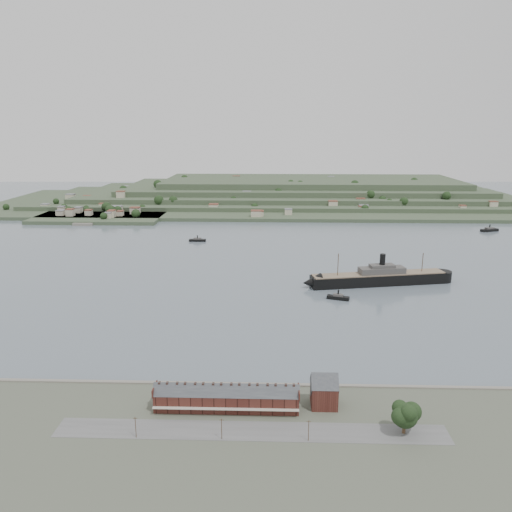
{
  "coord_description": "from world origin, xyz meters",
  "views": [
    {
      "loc": [
        6.87,
        -338.17,
        107.25
      ],
      "look_at": [
        -5.24,
        30.0,
        11.48
      ],
      "focal_mm": 35.0,
      "sensor_mm": 36.0,
      "label": 1
    }
  ],
  "objects_px": {
    "terrace_row": "(227,398)",
    "fig_tree": "(406,415)",
    "gabled_building": "(324,391)",
    "tugboat": "(338,297)",
    "steamship": "(375,278)"
  },
  "relations": [
    {
      "from": "terrace_row",
      "to": "fig_tree",
      "type": "xyz_separation_m",
      "value": [
        64.38,
        -13.68,
        2.76
      ]
    },
    {
      "from": "gabled_building",
      "to": "terrace_row",
      "type": "bearing_deg",
      "value": -173.88
    },
    {
      "from": "steamship",
      "to": "fig_tree",
      "type": "bearing_deg",
      "value": -97.86
    },
    {
      "from": "tugboat",
      "to": "fig_tree",
      "type": "distance_m",
      "value": 147.21
    },
    {
      "from": "steamship",
      "to": "fig_tree",
      "type": "distance_m",
      "value": 180.92
    },
    {
      "from": "steamship",
      "to": "gabled_building",
      "type": "bearing_deg",
      "value": -107.72
    },
    {
      "from": "terrace_row",
      "to": "steamship",
      "type": "xyz_separation_m",
      "value": [
        89.1,
        165.48,
        -2.01
      ]
    },
    {
      "from": "steamship",
      "to": "tugboat",
      "type": "relative_size",
      "value": 7.41
    },
    {
      "from": "steamship",
      "to": "tugboat",
      "type": "xyz_separation_m",
      "value": [
        -29.63,
        -32.25,
        -3.28
      ]
    },
    {
      "from": "terrace_row",
      "to": "fig_tree",
      "type": "height_order",
      "value": "fig_tree"
    },
    {
      "from": "gabled_building",
      "to": "tugboat",
      "type": "xyz_separation_m",
      "value": [
        21.97,
        129.21,
        -6.63
      ]
    },
    {
      "from": "gabled_building",
      "to": "fig_tree",
      "type": "relative_size",
      "value": 1.13
    },
    {
      "from": "tugboat",
      "to": "gabled_building",
      "type": "bearing_deg",
      "value": -99.65
    },
    {
      "from": "tugboat",
      "to": "steamship",
      "type": "bearing_deg",
      "value": 47.42
    },
    {
      "from": "gabled_building",
      "to": "tugboat",
      "type": "height_order",
      "value": "gabled_building"
    }
  ]
}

